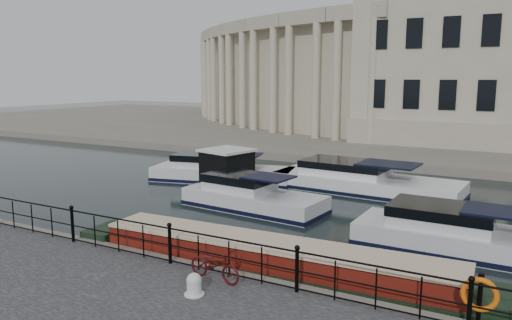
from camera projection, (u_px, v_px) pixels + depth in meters
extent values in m
plane|color=black|center=(214.00, 257.00, 16.48)|extent=(160.00, 160.00, 0.00)
cube|color=#6B665B|center=(428.00, 133.00, 50.15)|extent=(120.00, 42.00, 0.55)
cylinder|color=black|center=(72.00, 225.00, 16.25)|extent=(0.10, 0.10, 1.10)
sphere|color=black|center=(71.00, 208.00, 16.15)|extent=(0.14, 0.14, 0.14)
cylinder|color=black|center=(170.00, 245.00, 14.35)|extent=(0.10, 0.10, 1.10)
sphere|color=black|center=(169.00, 225.00, 14.25)|extent=(0.14, 0.14, 0.14)
cylinder|color=black|center=(297.00, 271.00, 12.45)|extent=(0.10, 0.10, 1.10)
sphere|color=black|center=(297.00, 248.00, 12.35)|extent=(0.14, 0.14, 0.14)
cylinder|color=black|center=(470.00, 306.00, 10.55)|extent=(0.10, 0.10, 1.10)
sphere|color=black|center=(472.00, 279.00, 10.45)|extent=(0.14, 0.14, 0.14)
cylinder|color=black|center=(169.00, 228.00, 14.27)|extent=(24.00, 0.05, 0.05)
cylinder|color=black|center=(170.00, 245.00, 14.35)|extent=(24.00, 0.04, 0.04)
cylinder|color=black|center=(170.00, 261.00, 14.43)|extent=(24.00, 0.04, 0.04)
cube|color=#ADA38C|center=(496.00, 56.00, 40.90)|extent=(20.00, 14.00, 14.00)
cube|color=#9E937F|center=(490.00, 129.00, 41.90)|extent=(20.30, 14.30, 2.00)
cube|color=#ADA38C|center=(370.00, 74.00, 42.14)|extent=(5.73, 4.06, 11.00)
cube|color=#9E937F|center=(360.00, 12.00, 39.85)|extent=(5.62, 2.73, 1.20)
cylinder|color=#ADA38C|center=(372.00, 82.00, 39.27)|extent=(0.70, 0.70, 9.80)
cylinder|color=#ADA38C|center=(337.00, 82.00, 41.41)|extent=(0.70, 0.70, 9.80)
cube|color=#ADA38C|center=(321.00, 75.00, 45.72)|extent=(5.90, 4.56, 11.00)
cube|color=#9E937F|center=(307.00, 18.00, 43.59)|extent=(5.62, 3.30, 1.20)
cylinder|color=#ADA38C|center=(316.00, 81.00, 42.92)|extent=(0.70, 0.70, 9.80)
cylinder|color=#ADA38C|center=(289.00, 81.00, 45.34)|extent=(0.70, 0.70, 9.80)
cube|color=#ADA38C|center=(284.00, 75.00, 49.71)|extent=(5.99, 4.99, 11.00)
cube|color=#9E937F|center=(268.00, 23.00, 47.76)|extent=(5.55, 3.83, 1.20)
cylinder|color=#ADA38C|center=(273.00, 81.00, 47.03)|extent=(0.70, 0.70, 9.80)
cylinder|color=#ADA38C|center=(253.00, 81.00, 49.68)|extent=(0.70, 0.70, 9.80)
cube|color=#ADA38C|center=(257.00, 75.00, 54.04)|extent=(5.99, 5.36, 11.00)
cube|color=#9E937F|center=(240.00, 27.00, 52.30)|extent=(5.40, 4.29, 1.20)
cylinder|color=#ADA38C|center=(242.00, 81.00, 51.52)|extent=(0.70, 0.70, 9.80)
cylinder|color=#ADA38C|center=(229.00, 80.00, 54.37)|extent=(0.70, 0.70, 9.80)
cube|color=#ADA38C|center=(238.00, 75.00, 58.66)|extent=(5.91, 5.64, 11.00)
cube|color=#9E937F|center=(222.00, 32.00, 57.13)|extent=(5.16, 4.70, 1.20)
cylinder|color=#ADA38C|center=(222.00, 80.00, 56.34)|extent=(0.70, 0.70, 9.80)
cylinder|color=#ADA38C|center=(214.00, 80.00, 59.35)|extent=(0.70, 0.70, 9.80)
cube|color=#ADA38C|center=(227.00, 75.00, 63.50)|extent=(5.74, 5.85, 11.00)
cube|color=#9E937F|center=(211.00, 35.00, 62.20)|extent=(4.86, 5.04, 1.20)
cylinder|color=#ADA38C|center=(210.00, 80.00, 61.41)|extent=(0.70, 0.70, 9.80)
cylinder|color=#ADA38C|center=(206.00, 80.00, 64.54)|extent=(0.70, 0.70, 9.80)
cube|color=#ADA38C|center=(222.00, 75.00, 68.50)|extent=(5.49, 5.97, 11.00)
cube|color=#9E937F|center=(207.00, 38.00, 67.43)|extent=(4.48, 5.30, 1.20)
cylinder|color=#ADA38C|center=(204.00, 80.00, 66.66)|extent=(0.70, 0.70, 9.80)
cylinder|color=#ADA38C|center=(203.00, 79.00, 69.87)|extent=(0.70, 0.70, 9.80)
cube|color=#ADA38C|center=(222.00, 75.00, 73.57)|extent=(5.16, 6.00, 11.00)
cube|color=#9E937F|center=(208.00, 41.00, 72.74)|extent=(4.04, 5.49, 1.20)
cylinder|color=#ADA38C|center=(204.00, 79.00, 72.03)|extent=(0.70, 0.70, 9.80)
cylinder|color=#ADA38C|center=(206.00, 79.00, 75.26)|extent=(0.70, 0.70, 9.80)
cube|color=#ADA38C|center=(226.00, 75.00, 78.65)|extent=(4.76, 5.95, 11.00)
cube|color=#9E937F|center=(213.00, 44.00, 78.05)|extent=(3.54, 5.60, 1.20)
cylinder|color=#ADA38C|center=(208.00, 79.00, 77.42)|extent=(0.70, 0.70, 9.80)
cylinder|color=#ADA38C|center=(212.00, 79.00, 80.63)|extent=(0.70, 0.70, 9.80)
imported|color=#410B0E|center=(215.00, 265.00, 13.17)|extent=(1.67, 0.74, 0.85)
cylinder|color=silver|center=(194.00, 288.00, 12.33)|extent=(0.36, 0.36, 0.38)
sphere|color=silver|center=(194.00, 280.00, 12.29)|extent=(0.38, 0.38, 0.38)
cylinder|color=silver|center=(194.00, 294.00, 12.35)|extent=(0.50, 0.50, 0.04)
cylinder|color=black|center=(479.00, 302.00, 10.59)|extent=(0.10, 0.10, 1.22)
cube|color=black|center=(482.00, 275.00, 10.49)|extent=(0.12, 0.12, 0.08)
torus|color=orange|center=(480.00, 295.00, 10.49)|extent=(0.77, 0.12, 0.77)
cube|color=black|center=(271.00, 277.00, 14.57)|extent=(13.57, 2.36, 0.81)
cube|color=#60150D|center=(271.00, 256.00, 14.46)|extent=(10.86, 1.98, 0.63)
cube|color=beige|center=(271.00, 243.00, 14.40)|extent=(10.86, 2.03, 0.09)
cube|color=#6B665B|center=(227.00, 187.00, 26.58)|extent=(3.72, 3.33, 0.26)
cube|color=black|center=(227.00, 168.00, 26.41)|extent=(2.57, 2.57, 1.91)
cube|color=white|center=(227.00, 150.00, 26.25)|extent=(2.82, 2.82, 0.13)
cube|color=silver|center=(254.00, 205.00, 22.39)|extent=(6.69, 3.04, 1.20)
cube|color=black|center=(254.00, 206.00, 22.40)|extent=(6.76, 3.07, 0.18)
cube|color=silver|center=(240.00, 184.00, 22.68)|extent=(3.10, 2.26, 0.90)
cube|color=black|center=(268.00, 177.00, 21.73)|extent=(2.10, 1.88, 0.08)
cube|color=silver|center=(467.00, 247.00, 16.89)|extent=(7.46, 2.72, 1.20)
cube|color=black|center=(467.00, 249.00, 16.90)|extent=(7.53, 2.75, 0.18)
cube|color=silver|center=(441.00, 219.00, 17.18)|extent=(3.38, 2.18, 0.90)
cube|color=black|center=(500.00, 212.00, 16.23)|extent=(2.26, 1.84, 0.08)
cube|color=silver|center=(223.00, 177.00, 28.43)|extent=(8.35, 4.37, 1.20)
cube|color=black|center=(223.00, 179.00, 28.45)|extent=(8.44, 4.41, 0.18)
cube|color=silver|center=(207.00, 162.00, 28.54)|extent=(3.98, 2.91, 0.90)
cube|color=black|center=(239.00, 155.00, 27.96)|extent=(2.75, 2.33, 0.08)
cube|color=white|center=(366.00, 188.00, 25.78)|extent=(9.69, 3.78, 1.20)
cube|color=black|center=(366.00, 189.00, 25.79)|extent=(9.78, 3.82, 0.18)
cube|color=white|center=(346.00, 169.00, 26.24)|extent=(4.44, 2.87, 0.90)
cube|color=black|center=(389.00, 164.00, 24.95)|extent=(2.99, 2.40, 0.08)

